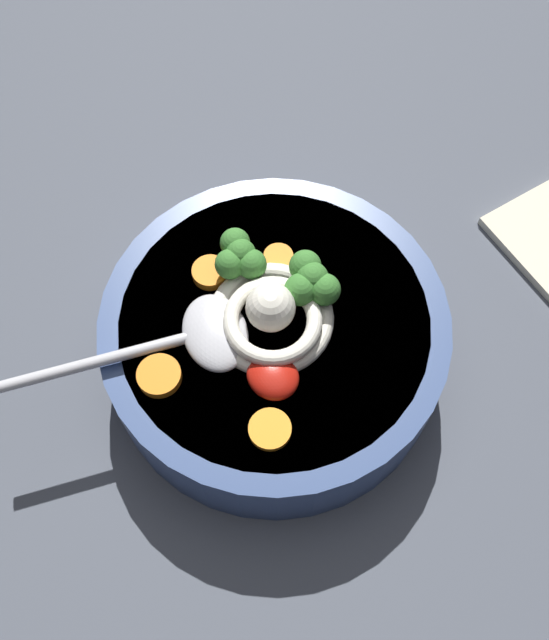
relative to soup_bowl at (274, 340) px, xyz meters
The scene contains 11 objects.
table_slab 6.35cm from the soup_bowl, 127.95° to the right, with size 132.80×132.80×4.10cm, color #474C56.
soup_bowl is the anchor object (origin of this frame).
noodle_pile 4.47cm from the soup_bowl, 79.65° to the right, with size 9.61×9.42×3.86cm.
soup_spoon 7.01cm from the soup_bowl, 119.27° to the right, with size 11.37×16.67×1.60cm.
chili_sauce_dollop 6.10cm from the soup_bowl, 47.26° to the right, with size 3.64×3.28×1.64cm, color #B2190F.
broccoli_floret_right 6.25cm from the soup_bowl, 81.12° to the left, with size 4.42×3.80×3.50cm.
broccoli_floret_beside_chili 7.03cm from the soup_bowl, 166.18° to the left, with size 4.17×3.59×3.30cm.
carrot_slice_beside_noodles 6.88cm from the soup_bowl, behind, with size 2.61×2.61×0.76cm, color orange.
carrot_slice_front 6.11cm from the soup_bowl, 130.93° to the left, with size 2.17×2.17×0.46cm, color orange.
carrot_slice_extra_b 9.53cm from the soup_bowl, 106.20° to the right, with size 2.96×2.96×0.75cm, color orange.
carrot_slice_left 8.76cm from the soup_bowl, 47.98° to the right, with size 2.80×2.80×0.51cm, color orange.
Camera 1 is at (17.82, -13.90, 55.33)cm, focal length 40.37 mm.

